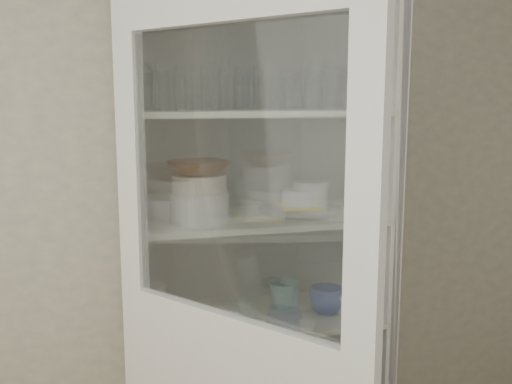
{
  "coord_description": "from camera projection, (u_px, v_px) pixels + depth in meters",
  "views": [
    {
      "loc": [
        -0.34,
        -0.8,
        1.7
      ],
      "look_at": [
        0.2,
        1.27,
        1.35
      ],
      "focal_mm": 40.0,
      "sensor_mm": 36.0,
      "label": 1
    }
  ],
  "objects": [
    {
      "name": "pantry_cabinet",
      "position": [
        252.0,
        289.0,
        2.3
      ],
      "size": [
        1.0,
        0.45,
        2.1
      ],
      "color": "white",
      "rests_on": "floor"
    },
    {
      "name": "tumbler_7",
      "position": [
        147.0,
        92.0,
        2.04
      ],
      "size": [
        0.08,
        0.08,
        0.13
      ],
      "primitive_type": "cylinder",
      "rotation": [
        0.0,
        0.0,
        -0.19
      ],
      "color": "silver",
      "rests_on": "shelf_glass"
    },
    {
      "name": "mug_white",
      "position": [
        345.0,
        304.0,
        2.25
      ],
      "size": [
        0.09,
        0.09,
        0.08
      ],
      "primitive_type": "imported",
      "rotation": [
        0.0,
        0.0,
        0.05
      ],
      "color": "white",
      "rests_on": "shelf_mugs"
    },
    {
      "name": "measuring_cups",
      "position": [
        189.0,
        323.0,
        2.11
      ],
      "size": [
        0.11,
        0.11,
        0.04
      ],
      "primitive_type": "cylinder",
      "color": "silver",
      "rests_on": "shelf_mugs"
    },
    {
      "name": "tumbler_2",
      "position": [
        211.0,
        89.0,
        1.92
      ],
      "size": [
        0.08,
        0.08,
        0.15
      ],
      "primitive_type": "cylinder",
      "rotation": [
        0.0,
        0.0,
        -0.08
      ],
      "color": "silver",
      "rests_on": "shelf_glass"
    },
    {
      "name": "tumbler_3",
      "position": [
        288.0,
        92.0,
        2.02
      ],
      "size": [
        0.08,
        0.08,
        0.13
      ],
      "primitive_type": "cylinder",
      "rotation": [
        0.0,
        0.0,
        0.39
      ],
      "color": "silver",
      "rests_on": "shelf_glass"
    },
    {
      "name": "tumbler_1",
      "position": [
        168.0,
        91.0,
        1.92
      ],
      "size": [
        0.07,
        0.07,
        0.13
      ],
      "primitive_type": "cylinder",
      "rotation": [
        0.0,
        0.0,
        -0.11
      ],
      "color": "silver",
      "rests_on": "shelf_glass"
    },
    {
      "name": "white_canister",
      "position": [
        150.0,
        304.0,
        2.15
      ],
      "size": [
        0.12,
        0.12,
        0.15
      ],
      "primitive_type": "cylinder",
      "rotation": [
        0.0,
        0.0,
        0.01
      ],
      "color": "white",
      "rests_on": "shelf_mugs"
    },
    {
      "name": "tumbler_8",
      "position": [
        194.0,
        91.0,
        2.04
      ],
      "size": [
        0.08,
        0.08,
        0.13
      ],
      "primitive_type": "cylinder",
      "rotation": [
        0.0,
        0.0,
        0.15
      ],
      "color": "silver",
      "rests_on": "shelf_glass"
    },
    {
      "name": "white_ramekin",
      "position": [
        300.0,
        197.0,
        2.24
      ],
      "size": [
        0.18,
        0.18,
        0.06
      ],
      "primitive_type": "cylinder",
      "rotation": [
        0.0,
        0.0,
        -0.38
      ],
      "color": "white",
      "rests_on": "yellow_trivet"
    },
    {
      "name": "grey_bowl_stack",
      "position": [
        310.0,
        196.0,
        2.26
      ],
      "size": [
        0.14,
        0.14,
        0.12
      ],
      "primitive_type": "cylinder",
      "color": "silver",
      "rests_on": "shelf_plates"
    },
    {
      "name": "plate_stack_back",
      "position": [
        172.0,
        205.0,
        2.19
      ],
      "size": [
        0.22,
        0.22,
        0.07
      ],
      "primitive_type": "cylinder",
      "color": "white",
      "rests_on": "shelf_plates"
    },
    {
      "name": "tumbler_0",
      "position": [
        146.0,
        87.0,
        1.88
      ],
      "size": [
        0.09,
        0.09,
        0.16
      ],
      "primitive_type": "cylinder",
      "rotation": [
        0.0,
        0.0,
        0.16
      ],
      "color": "silver",
      "rests_on": "shelf_glass"
    },
    {
      "name": "mug_blue",
      "position": [
        326.0,
        300.0,
        2.25
      ],
      "size": [
        0.17,
        0.17,
        0.11
      ],
      "primitive_type": "imported",
      "rotation": [
        0.0,
        0.0,
        0.34
      ],
      "color": "navy",
      "rests_on": "shelf_mugs"
    },
    {
      "name": "goblet_2",
      "position": [
        292.0,
        89.0,
        2.27
      ],
      "size": [
        0.07,
        0.07,
        0.16
      ],
      "primitive_type": null,
      "color": "silver",
      "rests_on": "shelf_glass"
    },
    {
      "name": "plate_stack_front",
      "position": [
        200.0,
        207.0,
        2.06
      ],
      "size": [
        0.22,
        0.22,
        0.11
      ],
      "primitive_type": "cylinder",
      "color": "white",
      "rests_on": "shelf_plates"
    },
    {
      "name": "tumbler_6",
      "position": [
        373.0,
        89.0,
        2.09
      ],
      "size": [
        0.09,
        0.09,
        0.15
      ],
      "primitive_type": "cylinder",
      "rotation": [
        0.0,
        0.0,
        0.19
      ],
      "color": "silver",
      "rests_on": "shelf_glass"
    },
    {
      "name": "terracotta_bowl",
      "position": [
        199.0,
        167.0,
        2.03
      ],
      "size": [
        0.26,
        0.26,
        0.05
      ],
      "primitive_type": "imported",
      "rotation": [
        0.0,
        0.0,
        0.31
      ],
      "color": "#5D3112",
      "rests_on": "cream_bowl"
    },
    {
      "name": "tumbler_10",
      "position": [
        245.0,
        89.0,
        2.12
      ],
      "size": [
        0.09,
        0.09,
        0.16
      ],
      "primitive_type": "cylinder",
      "rotation": [
        0.0,
        0.0,
        0.24
      ],
      "color": "silver",
      "rests_on": "shelf_glass"
    },
    {
      "name": "wall_back",
      "position": [
        195.0,
        197.0,
        2.35
      ],
      "size": [
        3.6,
        0.02,
        2.6
      ],
      "primitive_type": "cube",
      "color": "#A29E93",
      "rests_on": "ground"
    },
    {
      "name": "yellow_trivet",
      "position": [
        300.0,
        206.0,
        2.25
      ],
      "size": [
        0.17,
        0.17,
        0.01
      ],
      "primitive_type": "cube",
      "rotation": [
        0.0,
        0.0,
        -0.11
      ],
      "color": "yellow",
      "rests_on": "glass_platter"
    },
    {
      "name": "goblet_0",
      "position": [
        145.0,
        85.0,
        2.13
      ],
      "size": [
        0.08,
        0.08,
        0.18
      ],
      "primitive_type": null,
      "color": "silver",
      "rests_on": "shelf_glass"
    },
    {
      "name": "mug_teal",
      "position": [
        283.0,
        295.0,
        2.31
      ],
      "size": [
        0.14,
        0.14,
        0.11
      ],
      "primitive_type": "imported",
      "rotation": [
        0.0,
        0.0,
        -0.21
      ],
      "color": "#2B766B",
      "rests_on": "shelf_mugs"
    },
    {
      "name": "glass_platter",
      "position": [
        300.0,
        209.0,
        2.25
      ],
      "size": [
        0.36,
        0.36,
        0.02
      ],
      "primitive_type": "cylinder",
      "rotation": [
        0.0,
        0.0,
        -0.1
      ],
      "color": "silver",
      "rests_on": "shelf_plates"
    },
    {
      "name": "cream_bowl",
      "position": [
        199.0,
        183.0,
        2.04
      ],
      "size": [
        0.2,
        0.2,
        0.06
      ],
      "primitive_type": "cylinder",
      "rotation": [
        0.0,
        0.0,
        0.01
      ],
      "color": "silver",
      "rests_on": "plate_stack_front"
    },
    {
      "name": "goblet_3",
      "position": [
        349.0,
        85.0,
        2.3
      ],
      "size": [
        0.08,
        0.08,
        0.19
      ],
      "primitive_type": null,
      "color": "silver",
      "rests_on": "shelf_glass"
    },
    {
      "name": "tumbler_9",
      "position": [
        241.0,
        93.0,
        2.09
      ],
      "size": [
        0.07,
        0.07,
        0.12
      ],
      "primitive_type": "cylinder",
      "rotation": [
        0.0,
        0.0,
        0.24
      ],
      "color": "silver",
      "rests_on": "shelf_glass"
    },
    {
      "name": "tumbler_4",
      "position": [
        332.0,
        89.0,
        2.04
      ],
      "size": [
        0.08,
        0.08,
        0.15
      ],
      "primitive_type": "cylinder",
      "rotation": [
        0.0,
        0.0,
        -0.06
      ],
      "color": "silver",
      "rests_on": "shelf_glass"
    },
    {
      "name": "tumbler_5",
      "position": [
        313.0,
        89.0,
        2.04
      ],
      "size": [
        0.08,
        0.08,
        0.15
      ],
      "primitive_type": "cylinder",
      "rotation": [
        0.0,
        0.0,
        0.01
      ],
      "color": "silver",
      "rests_on": "shelf_glass"
    },
    {
      "name": "goblet_1",
      "position": [
        255.0,
        85.0,
        2.23
      ],
      "size": [
        0.08,
        0.08,
        0.18
      ],
      "primitive_type": null,
      "color": "silver",
      "rests_on": "shelf_glass"
    },
    {
      "name": "teal_jar",
      "position": [
        289.0,
        294.0,
        2.33
      ],
      "size": [
        0.09,
        0.09,
        0.1
      ],
      "color": "#2B766B",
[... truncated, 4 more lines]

